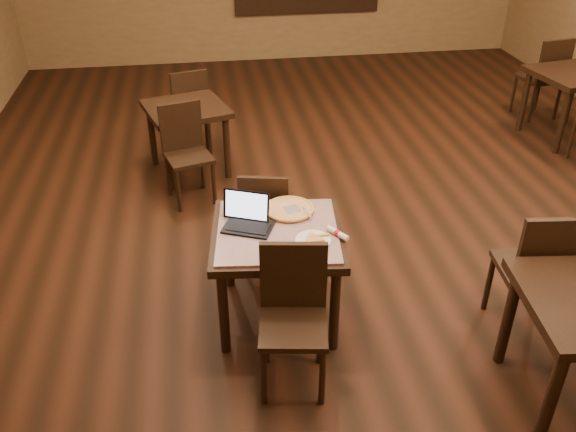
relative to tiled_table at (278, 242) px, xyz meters
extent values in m
plane|color=black|center=(0.88, 1.47, -0.66)|extent=(10.00, 10.00, 0.00)
cylinder|color=black|center=(-0.42, -0.33, -0.31)|extent=(0.07, 0.07, 0.71)
cylinder|color=black|center=(-0.33, 0.42, -0.31)|extent=(0.07, 0.07, 0.71)
cylinder|color=black|center=(0.33, -0.42, -0.31)|extent=(0.07, 0.07, 0.71)
cylinder|color=black|center=(0.42, 0.33, -0.31)|extent=(0.07, 0.07, 0.71)
cube|color=black|center=(0.00, 0.00, 0.06)|extent=(1.02, 1.02, 0.06)
cube|color=#1A2FAB|center=(0.00, 0.00, 0.09)|extent=(0.93, 0.93, 0.02)
cylinder|color=black|center=(-0.21, -0.85, -0.43)|extent=(0.04, 0.04, 0.46)
cylinder|color=black|center=(-0.15, -0.49, -0.43)|extent=(0.04, 0.04, 0.46)
cylinder|color=black|center=(0.15, -0.91, -0.43)|extent=(0.04, 0.04, 0.46)
cylinder|color=black|center=(0.21, -0.55, -0.43)|extent=(0.04, 0.04, 0.46)
cube|color=black|center=(0.00, -0.70, -0.18)|extent=(0.49, 0.49, 0.04)
cube|color=black|center=(0.03, -0.51, 0.08)|extent=(0.43, 0.11, 0.49)
cylinder|color=black|center=(0.20, 0.83, -0.45)|extent=(0.04, 0.04, 0.42)
cylinder|color=black|center=(0.13, 0.50, -0.45)|extent=(0.04, 0.04, 0.42)
cylinder|color=black|center=(-0.13, 0.90, -0.45)|extent=(0.04, 0.04, 0.42)
cylinder|color=black|center=(-0.20, 0.57, -0.45)|extent=(0.04, 0.04, 0.42)
cube|color=black|center=(0.00, 0.70, -0.22)|extent=(0.47, 0.47, 0.04)
cube|color=black|center=(-0.04, 0.53, 0.02)|extent=(0.39, 0.12, 0.45)
cube|color=black|center=(-0.20, 0.05, 0.11)|extent=(0.40, 0.35, 0.02)
cube|color=black|center=(-0.20, 0.17, 0.22)|extent=(0.33, 0.18, 0.22)
cube|color=silver|center=(-0.20, 0.16, 0.23)|extent=(0.30, 0.15, 0.19)
cylinder|color=white|center=(0.22, -0.18, 0.11)|extent=(0.24, 0.24, 0.01)
cylinder|color=silver|center=(0.12, 0.24, 0.11)|extent=(0.34, 0.34, 0.01)
cylinder|color=beige|center=(0.12, 0.24, 0.12)|extent=(0.36, 0.36, 0.02)
torus|color=gold|center=(0.12, 0.24, 0.12)|extent=(0.37, 0.37, 0.02)
cube|color=silver|center=(0.14, 0.22, 0.13)|extent=(0.16, 0.28, 0.01)
cylinder|color=white|center=(0.40, -0.14, 0.12)|extent=(0.14, 0.18, 0.04)
cylinder|color=red|center=(0.40, -0.14, 0.12)|extent=(0.06, 0.05, 0.04)
cylinder|color=black|center=(3.60, 2.34, -0.27)|extent=(0.08, 0.08, 0.77)
cylinder|color=black|center=(3.48, 3.03, -0.27)|extent=(0.08, 0.08, 0.77)
cylinder|color=black|center=(4.17, 3.14, -0.27)|extent=(0.08, 0.08, 0.77)
cube|color=black|center=(3.88, 2.74, 0.12)|extent=(1.00, 1.00, 0.07)
cylinder|color=black|center=(3.66, 2.20, -0.42)|extent=(0.04, 0.04, 0.49)
cylinder|color=black|center=(4.05, 3.68, -0.42)|extent=(0.04, 0.04, 0.49)
cylinder|color=black|center=(4.11, 3.29, -0.42)|extent=(0.04, 0.04, 0.49)
cylinder|color=black|center=(3.66, 3.61, -0.42)|extent=(0.04, 0.04, 0.49)
cylinder|color=black|center=(3.72, 3.23, -0.42)|extent=(0.04, 0.04, 0.49)
cube|color=black|center=(3.88, 3.45, -0.15)|extent=(0.53, 0.53, 0.04)
cube|color=black|center=(3.92, 3.25, 0.13)|extent=(0.46, 0.12, 0.52)
cylinder|color=black|center=(-0.83, 2.14, -0.31)|extent=(0.07, 0.07, 0.71)
cylinder|color=black|center=(-1.01, 2.75, -0.31)|extent=(0.07, 0.07, 0.71)
cylinder|color=black|center=(-0.22, 2.31, -0.31)|extent=(0.07, 0.07, 0.71)
cylinder|color=black|center=(-0.39, 2.93, -0.31)|extent=(0.07, 0.07, 0.71)
cube|color=black|center=(-0.61, 2.53, 0.06)|extent=(0.99, 0.99, 0.06)
cylinder|color=black|center=(-0.73, 1.66, -0.44)|extent=(0.04, 0.04, 0.45)
cylinder|color=black|center=(-0.83, 2.01, -0.44)|extent=(0.04, 0.04, 0.45)
cylinder|color=black|center=(-0.39, 1.76, -0.44)|extent=(0.04, 0.04, 0.45)
cylinder|color=black|center=(-0.49, 2.11, -0.44)|extent=(0.04, 0.04, 0.45)
cube|color=black|center=(-0.61, 1.88, -0.19)|extent=(0.52, 0.52, 0.04)
cube|color=black|center=(-0.66, 2.07, 0.07)|extent=(0.41, 0.15, 0.48)
cylinder|color=black|center=(-0.49, 3.40, -0.44)|extent=(0.04, 0.04, 0.45)
cylinder|color=black|center=(-0.39, 3.06, -0.44)|extent=(0.04, 0.04, 0.45)
cylinder|color=black|center=(-0.83, 3.30, -0.44)|extent=(0.04, 0.04, 0.45)
cylinder|color=black|center=(-0.73, 2.96, -0.44)|extent=(0.04, 0.04, 0.45)
cube|color=black|center=(-0.61, 3.18, -0.19)|extent=(0.52, 0.52, 0.04)
cube|color=black|center=(-0.56, 3.00, 0.07)|extent=(0.41, 0.15, 0.48)
cylinder|color=black|center=(1.37, -1.41, -0.27)|extent=(0.08, 0.08, 0.77)
cylinder|color=black|center=(1.45, -0.72, -0.27)|extent=(0.08, 0.08, 0.77)
cylinder|color=black|center=(1.97, -0.23, -0.42)|extent=(0.04, 0.04, 0.49)
cylinder|color=black|center=(1.93, -0.62, -0.42)|extent=(0.04, 0.04, 0.49)
cylinder|color=black|center=(1.58, -0.18, -0.42)|extent=(0.04, 0.04, 0.49)
cylinder|color=black|center=(1.54, -0.57, -0.42)|extent=(0.04, 0.04, 0.49)
cube|color=black|center=(1.75, -0.40, -0.15)|extent=(0.51, 0.51, 0.04)
cube|color=black|center=(1.73, -0.61, 0.13)|extent=(0.46, 0.10, 0.52)
camera|label=1|loc=(-0.48, -3.57, 2.41)|focal=38.00mm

